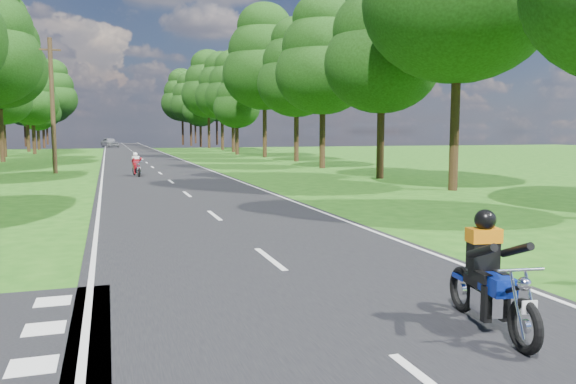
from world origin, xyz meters
name	(u,v)px	position (x,y,z in m)	size (l,w,h in m)	color
ground	(304,286)	(0.00, 0.00, 0.00)	(160.00, 160.00, 0.00)	#1D4F12
main_road	(139,157)	(0.00, 50.00, 0.01)	(7.00, 140.00, 0.02)	black
road_markings	(138,157)	(-0.14, 48.13, 0.02)	(7.40, 140.00, 0.01)	silver
treeline	(145,82)	(1.43, 60.06, 8.25)	(40.00, 115.35, 14.78)	black
telegraph_pole	(53,105)	(-6.00, 28.00, 4.07)	(1.20, 0.26, 8.00)	#382616
rider_near_blue	(492,271)	(1.54, -2.66, 0.77)	(0.60, 1.81, 1.51)	#0E269A
rider_far_red	(136,164)	(-1.46, 24.13, 0.69)	(0.53, 1.60, 1.33)	#B60E23
distant_car	(110,142)	(-2.60, 86.75, 0.78)	(1.79, 4.46, 1.52)	#A9AAB0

